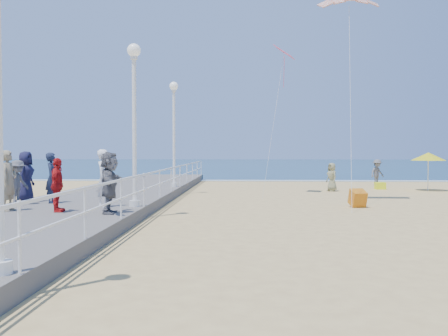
{
  "coord_description": "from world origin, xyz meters",
  "views": [
    {
      "loc": [
        -1.7,
        -16.19,
        2.24
      ],
      "look_at": [
        -2.5,
        2.0,
        1.6
      ],
      "focal_mm": 40.0,
      "sensor_mm": 36.0,
      "label": 1
    }
  ],
  "objects_px": {
    "spectator_5": "(109,183)",
    "spectator_6": "(9,181)",
    "spectator_0": "(52,178)",
    "beach_chair_left": "(380,186)",
    "lamp_post_mid": "(134,107)",
    "woman_holding_toddler": "(104,178)",
    "toddler_held": "(110,169)",
    "spectator_4": "(26,177)",
    "beach_umbrella": "(428,156)",
    "spectator_3": "(57,185)",
    "spectator_2": "(18,182)",
    "lamp_post_far": "(174,123)",
    "beach_walker_a": "(377,173)",
    "box_kite": "(358,200)",
    "beach_walker_c": "(332,177)"
  },
  "relations": [
    {
      "from": "lamp_post_mid",
      "to": "woman_holding_toddler",
      "type": "relative_size",
      "value": 2.84
    },
    {
      "from": "spectator_6",
      "to": "beach_umbrella",
      "type": "height_order",
      "value": "spectator_6"
    },
    {
      "from": "lamp_post_far",
      "to": "spectator_4",
      "type": "xyz_separation_m",
      "value": [
        -4.22,
        -7.74,
        -2.35
      ]
    },
    {
      "from": "spectator_2",
      "to": "spectator_3",
      "type": "bearing_deg",
      "value": -120.62
    },
    {
      "from": "spectator_2",
      "to": "spectator_3",
      "type": "xyz_separation_m",
      "value": [
        2.14,
        -2.0,
        0.05
      ]
    },
    {
      "from": "beach_chair_left",
      "to": "box_kite",
      "type": "bearing_deg",
      "value": -109.74
    },
    {
      "from": "toddler_held",
      "to": "spectator_3",
      "type": "distance_m",
      "value": 1.99
    },
    {
      "from": "beach_walker_a",
      "to": "beach_umbrella",
      "type": "bearing_deg",
      "value": -100.39
    },
    {
      "from": "lamp_post_mid",
      "to": "spectator_3",
      "type": "xyz_separation_m",
      "value": [
        -1.98,
        -1.58,
        -2.45
      ]
    },
    {
      "from": "spectator_6",
      "to": "beach_walker_c",
      "type": "xyz_separation_m",
      "value": [
        11.95,
        12.8,
        -0.54
      ]
    },
    {
      "from": "lamp_post_far",
      "to": "box_kite",
      "type": "height_order",
      "value": "lamp_post_far"
    },
    {
      "from": "lamp_post_mid",
      "to": "spectator_6",
      "type": "xyz_separation_m",
      "value": [
        -3.57,
        -1.36,
        -2.34
      ]
    },
    {
      "from": "beach_walker_c",
      "to": "beach_chair_left",
      "type": "distance_m",
      "value": 3.47
    },
    {
      "from": "lamp_post_far",
      "to": "spectator_5",
      "type": "relative_size",
      "value": 2.95
    },
    {
      "from": "beach_umbrella",
      "to": "spectator_2",
      "type": "bearing_deg",
      "value": -147.16
    },
    {
      "from": "spectator_6",
      "to": "beach_chair_left",
      "type": "distance_m",
      "value": 20.79
    },
    {
      "from": "spectator_3",
      "to": "beach_walker_c",
      "type": "xyz_separation_m",
      "value": [
        10.36,
        13.02,
        -0.43
      ]
    },
    {
      "from": "spectator_5",
      "to": "spectator_6",
      "type": "distance_m",
      "value": 3.28
    },
    {
      "from": "spectator_0",
      "to": "spectator_5",
      "type": "xyz_separation_m",
      "value": [
        2.81,
        -2.82,
        0.02
      ]
    },
    {
      "from": "lamp_post_far",
      "to": "woman_holding_toddler",
      "type": "xyz_separation_m",
      "value": [
        -0.96,
        -9.17,
        -2.32
      ]
    },
    {
      "from": "lamp_post_mid",
      "to": "beach_umbrella",
      "type": "bearing_deg",
      "value": 40.98
    },
    {
      "from": "spectator_3",
      "to": "beach_umbrella",
      "type": "height_order",
      "value": "beach_umbrella"
    },
    {
      "from": "spectator_4",
      "to": "spectator_5",
      "type": "relative_size",
      "value": 1.0
    },
    {
      "from": "spectator_2",
      "to": "beach_walker_c",
      "type": "height_order",
      "value": "spectator_2"
    },
    {
      "from": "lamp_post_mid",
      "to": "toddler_held",
      "type": "relative_size",
      "value": 6.78
    },
    {
      "from": "box_kite",
      "to": "beach_chair_left",
      "type": "relative_size",
      "value": 1.09
    },
    {
      "from": "spectator_2",
      "to": "spectator_3",
      "type": "relative_size",
      "value": 0.94
    },
    {
      "from": "beach_walker_c",
      "to": "beach_umbrella",
      "type": "distance_m",
      "value": 5.55
    },
    {
      "from": "spectator_4",
      "to": "spectator_0",
      "type": "bearing_deg",
      "value": -106.98
    },
    {
      "from": "lamp_post_far",
      "to": "beach_chair_left",
      "type": "bearing_deg",
      "value": 19.28
    },
    {
      "from": "lamp_post_mid",
      "to": "spectator_4",
      "type": "xyz_separation_m",
      "value": [
        -4.22,
        1.26,
        -2.35
      ]
    },
    {
      "from": "spectator_5",
      "to": "box_kite",
      "type": "bearing_deg",
      "value": -62.04
    },
    {
      "from": "spectator_3",
      "to": "spectator_2",
      "type": "bearing_deg",
      "value": 38.96
    },
    {
      "from": "spectator_4",
      "to": "beach_walker_a",
      "type": "distance_m",
      "value": 21.81
    },
    {
      "from": "spectator_5",
      "to": "beach_umbrella",
      "type": "relative_size",
      "value": 0.85
    },
    {
      "from": "spectator_0",
      "to": "beach_chair_left",
      "type": "relative_size",
      "value": 3.21
    },
    {
      "from": "toddler_held",
      "to": "spectator_4",
      "type": "relative_size",
      "value": 0.43
    },
    {
      "from": "spectator_0",
      "to": "toddler_held",
      "type": "bearing_deg",
      "value": -121.96
    },
    {
      "from": "lamp_post_far",
      "to": "spectator_5",
      "type": "xyz_separation_m",
      "value": [
        -0.33,
        -10.85,
        -2.36
      ]
    },
    {
      "from": "spectator_3",
      "to": "beach_walker_a",
      "type": "height_order",
      "value": "spectator_3"
    },
    {
      "from": "spectator_4",
      "to": "box_kite",
      "type": "bearing_deg",
      "value": -81.12
    },
    {
      "from": "spectator_4",
      "to": "beach_walker_a",
      "type": "bearing_deg",
      "value": -49.88
    },
    {
      "from": "spectator_4",
      "to": "beach_chair_left",
      "type": "height_order",
      "value": "spectator_4"
    },
    {
      "from": "lamp_post_mid",
      "to": "toddler_held",
      "type": "xyz_separation_m",
      "value": [
        -0.81,
        -0.02,
        -2.02
      ]
    },
    {
      "from": "lamp_post_mid",
      "to": "woman_holding_toddler",
      "type": "bearing_deg",
      "value": -169.66
    },
    {
      "from": "spectator_3",
      "to": "spectator_5",
      "type": "relative_size",
      "value": 0.9
    },
    {
      "from": "lamp_post_far",
      "to": "toddler_held",
      "type": "bearing_deg",
      "value": -95.11
    },
    {
      "from": "spectator_3",
      "to": "spectator_6",
      "type": "xyz_separation_m",
      "value": [
        -1.59,
        0.22,
        0.11
      ]
    },
    {
      "from": "toddler_held",
      "to": "spectator_0",
      "type": "relative_size",
      "value": 0.44
    },
    {
      "from": "beach_walker_a",
      "to": "beach_chair_left",
      "type": "distance_m",
      "value": 2.97
    }
  ]
}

